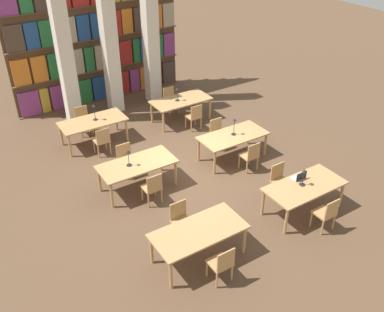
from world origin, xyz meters
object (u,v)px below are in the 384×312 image
chair_5 (126,159)px  desk_lamp_1 (128,155)px  reading_table_3 (233,138)px  chair_1 (181,220)px  reading_table_2 (137,166)px  pillar_left (61,29)px  chair_10 (194,116)px  chair_0 (222,263)px  reading_table_0 (199,233)px  chair_8 (102,140)px  desk_lamp_2 (234,124)px  desk_lamp_4 (177,92)px  reading_table_1 (304,188)px  chair_7 (218,133)px  laptop (299,177)px  chair_6 (250,155)px  chair_4 (153,187)px  pillar_right (150,16)px  desk_lamp_0 (304,175)px  chair_9 (83,120)px  chair_3 (280,180)px  pillar_center (107,22)px  chair_2 (326,213)px  reading_table_5 (181,102)px  chair_11 (170,99)px  desk_lamp_3 (94,109)px

chair_5 → desk_lamp_1: (-0.22, -0.73, 0.57)m
reading_table_3 → chair_1: bearing=-145.5°
desk_lamp_1 → reading_table_2: bearing=-5.3°
pillar_left → chair_1: pillar_left is taller
chair_10 → chair_1: bearing=-126.1°
chair_0 → reading_table_0: bearing=92.7°
desk_lamp_1 → chair_8: (0.08, 2.00, -0.57)m
reading_table_0 → desk_lamp_1: (-0.15, 2.90, 0.37)m
desk_lamp_2 → pillar_left: bearing=122.6°
desk_lamp_2 → desk_lamp_4: (-0.17, 2.76, -0.04)m
reading_table_1 → reading_table_3: bearing=89.3°
reading_table_1 → chair_7: 3.53m
laptop → chair_7: 3.27m
reading_table_1 → chair_6: 2.03m
reading_table_3 → laptop: bearing=-89.1°
chair_4 → desk_lamp_4: size_ratio=1.95×
pillar_right → desk_lamp_1: 5.85m
reading_table_1 → desk_lamp_0: desk_lamp_0 is taller
chair_0 → chair_9: same height
pillar_left → reading_table_1: size_ratio=3.12×
pillar_left → chair_7: bearing=-52.9°
pillar_left → desk_lamp_0: 8.22m
pillar_right → chair_0: bearing=-109.4°
chair_0 → chair_6: 4.01m
chair_3 → desk_lamp_0: 0.91m
pillar_center → chair_7: (1.51, -3.96, -2.53)m
chair_2 → chair_7: same height
reading_table_5 → desk_lamp_2: bearing=-89.1°
pillar_left → reading_table_0: (0.03, -7.46, -2.33)m
chair_3 → desk_lamp_2: 2.13m
reading_table_2 → desk_lamp_2: desk_lamp_2 is taller
chair_10 → reading_table_2: bearing=-147.0°
chair_0 → reading_table_2: bearing=89.8°
reading_table_3 → chair_11: size_ratio=2.22×
desk_lamp_0 → reading_table_0: bearing=-179.7°
chair_1 → chair_7: (2.93, 2.75, 0.00)m
reading_table_1 → chair_9: 7.09m
chair_2 → desk_lamp_3: size_ratio=1.72×
laptop → desk_lamp_4: bearing=-88.1°
reading_table_0 → chair_0: (0.04, -0.75, -0.20)m
pillar_center → desk_lamp_4: bearing=-55.1°
chair_2 → chair_10: bearing=88.9°
reading_table_2 → chair_4: 0.78m
chair_2 → laptop: bearing=83.6°
chair_8 → reading_table_0: bearing=-89.1°
desk_lamp_3 → reading_table_5: (2.86, -0.14, -0.42)m
chair_6 → pillar_center: bearing=105.5°
chair_6 → pillar_left: bearing=118.7°
chair_1 → reading_table_5: 5.58m
chair_0 → chair_4: (0.04, 2.88, 0.00)m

